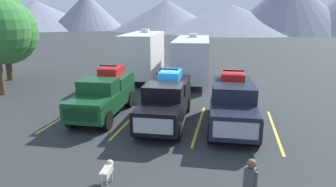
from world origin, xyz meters
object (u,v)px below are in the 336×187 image
object	(u,v)px
camper_trailer_a	(143,54)
dog	(107,170)
pickup_truck_a	(104,93)
pickup_truck_b	(166,99)
pickup_truck_c	(233,102)
camper_trailer_b	(192,57)
person_a	(250,185)

from	to	relation	value
camper_trailer_a	dog	distance (m)	15.87
pickup_truck_a	pickup_truck_b	bearing A→B (deg)	-4.99
camper_trailer_a	dog	xyz separation A→B (m)	(3.41, -15.41, -1.64)
pickup_truck_c	camper_trailer_a	xyz separation A→B (m)	(-7.20, 9.33, 0.94)
pickup_truck_a	dog	world-z (taller)	pickup_truck_a
dog	camper_trailer_b	bearing A→B (deg)	87.74
camper_trailer_a	camper_trailer_b	xyz separation A→B (m)	(4.01, -0.08, -0.16)
pickup_truck_c	camper_trailer_b	world-z (taller)	camper_trailer_b
pickup_truck_c	camper_trailer_a	distance (m)	11.82
pickup_truck_a	person_a	xyz separation A→B (m)	(7.08, -7.06, -0.19)
person_a	camper_trailer_b	bearing A→B (deg)	102.77
person_a	pickup_truck_b	bearing A→B (deg)	118.49
pickup_truck_b	dog	bearing A→B (deg)	-95.56
pickup_truck_b	dog	world-z (taller)	pickup_truck_b
pickup_truck_c	dog	bearing A→B (deg)	-121.96
pickup_truck_b	camper_trailer_b	size ratio (longest dim) A/B	0.64
pickup_truck_c	pickup_truck_b	bearing A→B (deg)	-178.57
camper_trailer_b	dog	xyz separation A→B (m)	(-0.61, -15.33, -1.48)
camper_trailer_b	person_a	size ratio (longest dim) A/B	5.36
pickup_truck_a	pickup_truck_c	xyz separation A→B (m)	(6.62, -0.22, -0.00)
camper_trailer_b	pickup_truck_c	bearing A→B (deg)	-70.99
pickup_truck_b	pickup_truck_c	xyz separation A→B (m)	(3.21, 0.08, 0.03)
person_a	dog	size ratio (longest dim) A/B	1.80
pickup_truck_b	camper_trailer_a	distance (m)	10.27
pickup_truck_a	person_a	distance (m)	10.00
camper_trailer_a	dog	world-z (taller)	camper_trailer_a
pickup_truck_b	pickup_truck_c	distance (m)	3.21
pickup_truck_a	pickup_truck_c	world-z (taller)	pickup_truck_c
camper_trailer_a	person_a	distance (m)	17.93
person_a	camper_trailer_a	bearing A→B (deg)	115.35
pickup_truck_c	dog	distance (m)	7.20
camper_trailer_a	pickup_truck_c	bearing A→B (deg)	-52.34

